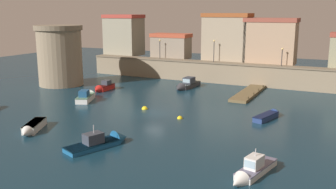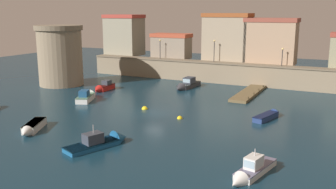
{
  "view_description": "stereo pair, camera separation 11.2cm",
  "coord_description": "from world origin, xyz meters",
  "px_view_note": "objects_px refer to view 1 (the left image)",
  "views": [
    {
      "loc": [
        21.93,
        -40.53,
        12.45
      ],
      "look_at": [
        0.0,
        3.94,
        1.56
      ],
      "focal_mm": 40.56,
      "sensor_mm": 36.0,
      "label": 1
    },
    {
      "loc": [
        22.03,
        -40.48,
        12.45
      ],
      "look_at": [
        0.0,
        3.94,
        1.56
      ],
      "focal_mm": 40.56,
      "sensor_mm": 36.0,
      "label": 2
    }
  ],
  "objects_px": {
    "moored_boat_4": "(269,115)",
    "moored_boat_6": "(186,85)",
    "quay_lamp_0": "(160,46)",
    "mooring_buoy_0": "(180,119)",
    "quay_lamp_2": "(282,54)",
    "moored_boat_1": "(104,141)",
    "moored_boat_0": "(103,87)",
    "mooring_buoy_1": "(145,109)",
    "moored_boat_5": "(32,127)",
    "moored_boat_2": "(87,96)",
    "moored_boat_3": "(251,171)",
    "fortress_tower": "(60,55)",
    "quay_lamp_1": "(214,48)"
  },
  "relations": [
    {
      "from": "quay_lamp_0",
      "to": "mooring_buoy_1",
      "type": "distance_m",
      "value": 24.91
    },
    {
      "from": "moored_boat_1",
      "to": "moored_boat_4",
      "type": "bearing_deg",
      "value": -15.55
    },
    {
      "from": "quay_lamp_2",
      "to": "moored_boat_6",
      "type": "relative_size",
      "value": 0.41
    },
    {
      "from": "quay_lamp_1",
      "to": "moored_boat_4",
      "type": "height_order",
      "value": "quay_lamp_1"
    },
    {
      "from": "moored_boat_0",
      "to": "mooring_buoy_1",
      "type": "bearing_deg",
      "value": 54.39
    },
    {
      "from": "fortress_tower",
      "to": "quay_lamp_1",
      "type": "xyz_separation_m",
      "value": [
        22.74,
        14.02,
        1.06
      ]
    },
    {
      "from": "moored_boat_4",
      "to": "moored_boat_6",
      "type": "height_order",
      "value": "moored_boat_6"
    },
    {
      "from": "quay_lamp_2",
      "to": "moored_boat_6",
      "type": "distance_m",
      "value": 16.44
    },
    {
      "from": "moored_boat_1",
      "to": "mooring_buoy_0",
      "type": "height_order",
      "value": "moored_boat_1"
    },
    {
      "from": "moored_boat_6",
      "to": "mooring_buoy_0",
      "type": "relative_size",
      "value": 10.96
    },
    {
      "from": "quay_lamp_2",
      "to": "moored_boat_6",
      "type": "bearing_deg",
      "value": -153.18
    },
    {
      "from": "moored_boat_4",
      "to": "moored_boat_5",
      "type": "height_order",
      "value": "moored_boat_5"
    },
    {
      "from": "quay_lamp_2",
      "to": "quay_lamp_0",
      "type": "bearing_deg",
      "value": 180.0
    },
    {
      "from": "quay_lamp_0",
      "to": "mooring_buoy_0",
      "type": "relative_size",
      "value": 5.46
    },
    {
      "from": "mooring_buoy_1",
      "to": "quay_lamp_0",
      "type": "bearing_deg",
      "value": 112.69
    },
    {
      "from": "moored_boat_6",
      "to": "moored_boat_5",
      "type": "bearing_deg",
      "value": -7.67
    },
    {
      "from": "quay_lamp_2",
      "to": "moored_boat_3",
      "type": "xyz_separation_m",
      "value": [
        4.34,
        -36.6,
        -5.25
      ]
    },
    {
      "from": "mooring_buoy_0",
      "to": "mooring_buoy_1",
      "type": "height_order",
      "value": "mooring_buoy_1"
    },
    {
      "from": "moored_boat_4",
      "to": "moored_boat_6",
      "type": "xyz_separation_m",
      "value": [
        -16.1,
        12.36,
        0.17
      ]
    },
    {
      "from": "quay_lamp_0",
      "to": "mooring_buoy_1",
      "type": "bearing_deg",
      "value": -67.31
    },
    {
      "from": "moored_boat_6",
      "to": "mooring_buoy_1",
      "type": "relative_size",
      "value": 9.27
    },
    {
      "from": "moored_boat_3",
      "to": "moored_boat_0",
      "type": "bearing_deg",
      "value": -114.26
    },
    {
      "from": "quay_lamp_0",
      "to": "quay_lamp_2",
      "type": "bearing_deg",
      "value": 0.0
    },
    {
      "from": "moored_boat_3",
      "to": "mooring_buoy_0",
      "type": "relative_size",
      "value": 9.66
    },
    {
      "from": "mooring_buoy_0",
      "to": "moored_boat_1",
      "type": "bearing_deg",
      "value": -103.2
    },
    {
      "from": "moored_boat_4",
      "to": "moored_boat_6",
      "type": "relative_size",
      "value": 0.78
    },
    {
      "from": "moored_boat_4",
      "to": "moored_boat_5",
      "type": "bearing_deg",
      "value": 142.13
    },
    {
      "from": "quay_lamp_2",
      "to": "moored_boat_5",
      "type": "height_order",
      "value": "quay_lamp_2"
    },
    {
      "from": "fortress_tower",
      "to": "moored_boat_3",
      "type": "bearing_deg",
      "value": -30.18
    },
    {
      "from": "moored_boat_3",
      "to": "moored_boat_6",
      "type": "height_order",
      "value": "moored_boat_3"
    },
    {
      "from": "moored_boat_6",
      "to": "moored_boat_2",
      "type": "bearing_deg",
      "value": -30.56
    },
    {
      "from": "moored_boat_0",
      "to": "mooring_buoy_1",
      "type": "distance_m",
      "value": 14.07
    },
    {
      "from": "quay_lamp_2",
      "to": "moored_boat_0",
      "type": "distance_m",
      "value": 29.6
    },
    {
      "from": "fortress_tower",
      "to": "moored_boat_5",
      "type": "distance_m",
      "value": 26.91
    },
    {
      "from": "moored_boat_6",
      "to": "quay_lamp_2",
      "type": "bearing_deg",
      "value": 119.68
    },
    {
      "from": "moored_boat_1",
      "to": "mooring_buoy_0",
      "type": "bearing_deg",
      "value": 7.72
    },
    {
      "from": "quay_lamp_1",
      "to": "moored_boat_6",
      "type": "bearing_deg",
      "value": -107.16
    },
    {
      "from": "moored_boat_6",
      "to": "mooring_buoy_1",
      "type": "distance_m",
      "value": 15.27
    },
    {
      "from": "fortress_tower",
      "to": "quay_lamp_0",
      "type": "bearing_deg",
      "value": 49.55
    },
    {
      "from": "moored_boat_5",
      "to": "fortress_tower",
      "type": "bearing_deg",
      "value": -170.48
    },
    {
      "from": "moored_boat_2",
      "to": "moored_boat_6",
      "type": "height_order",
      "value": "moored_boat_2"
    },
    {
      "from": "moored_boat_6",
      "to": "moored_boat_1",
      "type": "bearing_deg",
      "value": 10.69
    },
    {
      "from": "quay_lamp_0",
      "to": "moored_boat_3",
      "type": "distance_m",
      "value": 45.75
    },
    {
      "from": "moored_boat_5",
      "to": "mooring_buoy_1",
      "type": "height_order",
      "value": "moored_boat_5"
    },
    {
      "from": "moored_boat_6",
      "to": "mooring_buoy_0",
      "type": "bearing_deg",
      "value": 23.99
    },
    {
      "from": "mooring_buoy_1",
      "to": "moored_boat_4",
      "type": "bearing_deg",
      "value": 10.64
    },
    {
      "from": "moored_boat_0",
      "to": "mooring_buoy_0",
      "type": "bearing_deg",
      "value": 58.6
    },
    {
      "from": "quay_lamp_2",
      "to": "mooring_buoy_1",
      "type": "distance_m",
      "value": 26.53
    },
    {
      "from": "moored_boat_2",
      "to": "mooring_buoy_0",
      "type": "distance_m",
      "value": 16.36
    },
    {
      "from": "moored_boat_1",
      "to": "mooring_buoy_1",
      "type": "xyz_separation_m",
      "value": [
        -3.25,
        13.54,
        -0.38
      ]
    }
  ]
}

